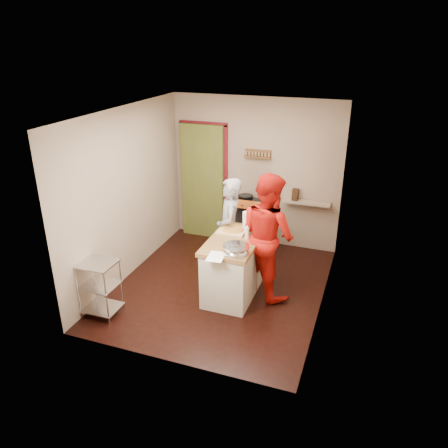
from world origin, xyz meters
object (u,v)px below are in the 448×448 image
(stove, at_px, (251,225))
(wire_shelving, at_px, (100,286))
(person_stripe, at_px, (229,229))
(island, at_px, (234,265))
(person_red, at_px, (268,235))

(stove, bearing_deg, wire_shelving, -116.85)
(wire_shelving, xyz_separation_m, person_stripe, (1.28, 1.58, 0.36))
(stove, xyz_separation_m, person_stripe, (-0.05, -1.04, 0.35))
(stove, relative_size, person_stripe, 0.63)
(stove, relative_size, island, 0.76)
(island, xyz_separation_m, person_red, (0.42, 0.22, 0.44))
(person_red, bearing_deg, island, 64.21)
(stove, bearing_deg, person_stripe, -92.59)
(person_stripe, distance_m, person_red, 0.72)
(island, xyz_separation_m, person_stripe, (-0.24, 0.48, 0.33))
(person_red, bearing_deg, wire_shelving, 70.56)
(wire_shelving, relative_size, person_red, 0.44)
(wire_shelving, distance_m, person_red, 2.40)
(wire_shelving, distance_m, island, 1.88)
(wire_shelving, bearing_deg, person_red, 34.24)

